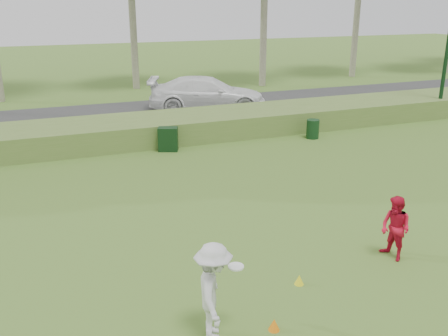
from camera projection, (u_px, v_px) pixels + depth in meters
name	position (u px, v px, depth m)	size (l,w,h in m)	color
ground	(298.00, 291.00, 9.82)	(120.00, 120.00, 0.00)	#3F6822
reed_strip	(152.00, 129.00, 20.25)	(80.00, 3.00, 0.90)	#50722D
park_road	(129.00, 114.00, 24.79)	(80.00, 6.00, 0.06)	#2D2D2D
player_white	(214.00, 291.00, 8.25)	(1.01, 1.26, 1.72)	silver
player_red	(395.00, 228.00, 10.85)	(0.70, 0.55, 1.45)	red
cone_orange	(274.00, 325.00, 8.63)	(0.20, 0.20, 0.22)	orange
cone_yellow	(299.00, 280.00, 10.02)	(0.19, 0.19, 0.21)	yellow
utility_cabinet	(168.00, 139.00, 18.77)	(0.72, 0.45, 0.90)	black
trash_bin	(313.00, 129.00, 20.49)	(0.52, 0.52, 0.78)	black
car_right	(207.00, 94.00, 25.22)	(2.38, 5.85, 1.70)	white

